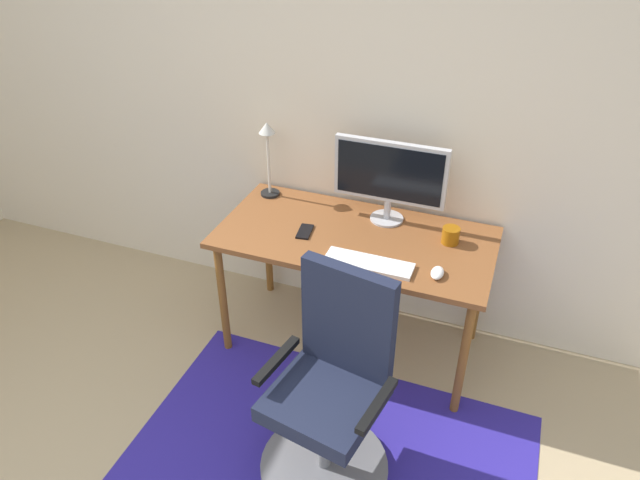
{
  "coord_description": "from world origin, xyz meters",
  "views": [
    {
      "loc": [
        1.2,
        -0.68,
        2.39
      ],
      "look_at": [
        0.36,
        1.53,
        0.85
      ],
      "focal_mm": 32.82,
      "sensor_mm": 36.0,
      "label": 1
    }
  ],
  "objects_px": {
    "desk": "(355,247)",
    "office_chair": "(331,405)",
    "monitor": "(390,175)",
    "coffee_cup": "(451,235)",
    "computer_mouse": "(437,273)",
    "cell_phone": "(305,232)",
    "desk_lamp": "(268,148)",
    "keyboard": "(369,263)"
  },
  "relations": [
    {
      "from": "coffee_cup",
      "to": "cell_phone",
      "type": "height_order",
      "value": "coffee_cup"
    },
    {
      "from": "desk",
      "to": "cell_phone",
      "type": "height_order",
      "value": "cell_phone"
    },
    {
      "from": "desk",
      "to": "desk_lamp",
      "type": "xyz_separation_m",
      "value": [
        -0.6,
        0.25,
        0.37
      ]
    },
    {
      "from": "coffee_cup",
      "to": "office_chair",
      "type": "xyz_separation_m",
      "value": [
        -0.31,
        -0.92,
        -0.4
      ]
    },
    {
      "from": "computer_mouse",
      "to": "office_chair",
      "type": "xyz_separation_m",
      "value": [
        -0.31,
        -0.61,
        -0.37
      ]
    },
    {
      "from": "monitor",
      "to": "computer_mouse",
      "type": "bearing_deg",
      "value": -49.09
    },
    {
      "from": "cell_phone",
      "to": "coffee_cup",
      "type": "bearing_deg",
      "value": 5.24
    },
    {
      "from": "coffee_cup",
      "to": "desk_lamp",
      "type": "xyz_separation_m",
      "value": [
        -1.07,
        0.14,
        0.25
      ]
    },
    {
      "from": "cell_phone",
      "to": "computer_mouse",
      "type": "bearing_deg",
      "value": -18.41
    },
    {
      "from": "cell_phone",
      "to": "desk_lamp",
      "type": "xyz_separation_m",
      "value": [
        -0.34,
        0.31,
        0.29
      ]
    },
    {
      "from": "computer_mouse",
      "to": "coffee_cup",
      "type": "relative_size",
      "value": 1.16
    },
    {
      "from": "cell_phone",
      "to": "desk",
      "type": "bearing_deg",
      "value": 6.65
    },
    {
      "from": "coffee_cup",
      "to": "office_chair",
      "type": "height_order",
      "value": "office_chair"
    },
    {
      "from": "desk_lamp",
      "to": "computer_mouse",
      "type": "bearing_deg",
      "value": -22.7
    },
    {
      "from": "monitor",
      "to": "computer_mouse",
      "type": "distance_m",
      "value": 0.6
    },
    {
      "from": "desk",
      "to": "cell_phone",
      "type": "xyz_separation_m",
      "value": [
        -0.25,
        -0.07,
        0.08
      ]
    },
    {
      "from": "desk_lamp",
      "to": "coffee_cup",
      "type": "bearing_deg",
      "value": -7.54
    },
    {
      "from": "monitor",
      "to": "coffee_cup",
      "type": "height_order",
      "value": "monitor"
    },
    {
      "from": "cell_phone",
      "to": "desk_lamp",
      "type": "bearing_deg",
      "value": 129.81
    },
    {
      "from": "monitor",
      "to": "office_chair",
      "type": "relative_size",
      "value": 0.57
    },
    {
      "from": "keyboard",
      "to": "coffee_cup",
      "type": "height_order",
      "value": "coffee_cup"
    },
    {
      "from": "monitor",
      "to": "cell_phone",
      "type": "bearing_deg",
      "value": -142.87
    },
    {
      "from": "cell_phone",
      "to": "office_chair",
      "type": "xyz_separation_m",
      "value": [
        0.42,
        -0.75,
        -0.36
      ]
    },
    {
      "from": "monitor",
      "to": "keyboard",
      "type": "xyz_separation_m",
      "value": [
        0.03,
        -0.44,
        -0.26
      ]
    },
    {
      "from": "keyboard",
      "to": "coffee_cup",
      "type": "bearing_deg",
      "value": 45.07
    },
    {
      "from": "keyboard",
      "to": "computer_mouse",
      "type": "distance_m",
      "value": 0.33
    },
    {
      "from": "desk",
      "to": "office_chair",
      "type": "bearing_deg",
      "value": -78.77
    },
    {
      "from": "monitor",
      "to": "cell_phone",
      "type": "xyz_separation_m",
      "value": [
        -0.37,
        -0.28,
        -0.26
      ]
    },
    {
      "from": "desk",
      "to": "cell_phone",
      "type": "distance_m",
      "value": 0.27
    },
    {
      "from": "office_chair",
      "to": "desk",
      "type": "bearing_deg",
      "value": 111.33
    },
    {
      "from": "coffee_cup",
      "to": "cell_phone",
      "type": "xyz_separation_m",
      "value": [
        -0.73,
        -0.17,
        -0.04
      ]
    },
    {
      "from": "computer_mouse",
      "to": "desk_lamp",
      "type": "height_order",
      "value": "desk_lamp"
    },
    {
      "from": "desk",
      "to": "monitor",
      "type": "bearing_deg",
      "value": 62.07
    },
    {
      "from": "keyboard",
      "to": "cell_phone",
      "type": "xyz_separation_m",
      "value": [
        -0.4,
        0.16,
        -0.0
      ]
    },
    {
      "from": "coffee_cup",
      "to": "office_chair",
      "type": "bearing_deg",
      "value": -108.76
    },
    {
      "from": "keyboard",
      "to": "computer_mouse",
      "type": "bearing_deg",
      "value": 4.87
    },
    {
      "from": "desk",
      "to": "monitor",
      "type": "height_order",
      "value": "monitor"
    },
    {
      "from": "monitor",
      "to": "office_chair",
      "type": "distance_m",
      "value": 1.2
    },
    {
      "from": "monitor",
      "to": "computer_mouse",
      "type": "height_order",
      "value": "monitor"
    },
    {
      "from": "computer_mouse",
      "to": "coffee_cup",
      "type": "xyz_separation_m",
      "value": [
        0.0,
        0.3,
        0.03
      ]
    },
    {
      "from": "desk_lamp",
      "to": "desk",
      "type": "bearing_deg",
      "value": -22.36
    },
    {
      "from": "desk",
      "to": "office_chair",
      "type": "xyz_separation_m",
      "value": [
        0.16,
        -0.81,
        -0.28
      ]
    }
  ]
}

